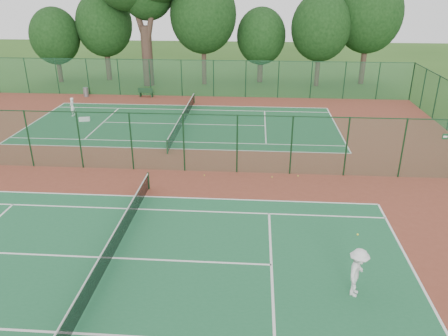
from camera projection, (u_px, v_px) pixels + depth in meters
The scene contains 17 objects.
ground at pixel (159, 170), 25.89m from camera, with size 120.00×120.00×0.00m, color #2E581B.
red_pad at pixel (159, 170), 25.89m from camera, with size 40.00×36.00×0.01m, color brown.
court_near at pixel (113, 258), 17.64m from camera, with size 23.77×10.97×0.01m, color #1F633B.
court_far at pixel (183, 124), 34.13m from camera, with size 23.77×10.97×0.01m, color #1C5A31.
fence_north at pixel (198, 78), 41.69m from camera, with size 40.00×0.09×3.50m.
fence_divider at pixel (157, 142), 25.19m from camera, with size 40.00×0.09×3.50m.
tennis_net_near at pixel (111, 247), 17.43m from camera, with size 0.10×12.90×0.97m.
tennis_net_far at pixel (183, 117), 33.92m from camera, with size 0.10×12.90×0.97m.
player_near at pixel (358, 273), 15.24m from camera, with size 1.20×0.69×1.86m, color white.
player_far at pixel (72, 107), 35.91m from camera, with size 0.56×0.37×1.53m, color white.
trash_bin at pixel (86, 92), 42.09m from camera, with size 0.48×0.48×0.87m, color slate.
bench at pixel (146, 92), 41.88m from camera, with size 1.50×0.56×0.90m.
kit_bag at pixel (84, 119), 34.78m from camera, with size 0.84×0.32×0.32m, color white.
stray_ball_a at pixel (272, 177), 24.86m from camera, with size 0.06×0.06×0.06m, color #BDDF33.
stray_ball_b at pixel (298, 176), 24.99m from camera, with size 0.07×0.07×0.07m, color #D4F138.
stray_ball_c at pixel (204, 175), 25.07m from camera, with size 0.07×0.07×0.07m, color gold.
evergreen_row at pixel (210, 83), 48.07m from camera, with size 39.00×5.00×12.00m, color black, non-canonical shape.
Camera 1 is at (5.58, -23.39, 10.33)m, focal length 35.00 mm.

